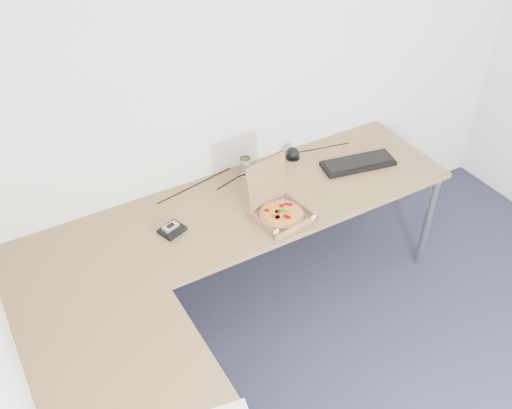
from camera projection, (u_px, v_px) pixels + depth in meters
desk at (220, 283)px, 2.79m from camera, size 2.50×2.20×0.73m
pizza_box at (280, 211)px, 3.12m from camera, size 0.27×0.31×0.27m
drinking_glass at (245, 166)px, 3.40m from camera, size 0.06×0.06×0.11m
keyboard at (358, 163)px, 3.50m from camera, size 0.46×0.24×0.03m
wallet at (172, 230)px, 3.03m from camera, size 0.15×0.14×0.02m
phone at (171, 227)px, 3.02m from camera, size 0.09×0.07×0.02m
dome_speaker at (293, 153)px, 3.54m from camera, size 0.09×0.09×0.08m
cable_bundle at (252, 169)px, 3.47m from camera, size 0.62×0.13×0.01m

